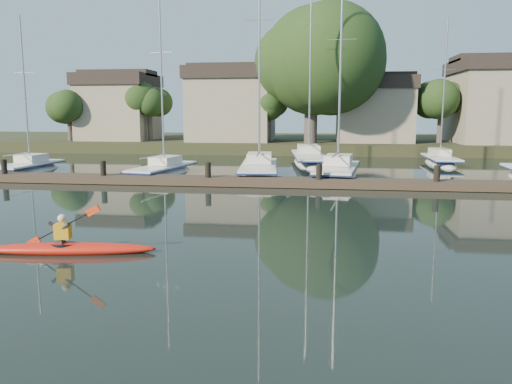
# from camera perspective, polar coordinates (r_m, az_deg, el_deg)

# --- Properties ---
(ground) EXTENTS (160.00, 160.00, 0.00)m
(ground) POSITION_cam_1_polar(r_m,az_deg,el_deg) (13.35, -6.52, -7.97)
(ground) COLOR black
(ground) RESTS_ON ground
(kayak) EXTENTS (4.89, 1.35, 1.55)m
(kayak) POSITION_cam_1_polar(r_m,az_deg,el_deg) (15.01, -20.64, -5.83)
(kayak) COLOR #B00D0E
(kayak) RESTS_ON ground
(dock) EXTENTS (34.00, 2.00, 1.80)m
(dock) POSITION_cam_1_polar(r_m,az_deg,el_deg) (26.81, 0.77, 1.21)
(dock) COLOR #423126
(dock) RESTS_ON ground
(sailboat_0) EXTENTS (2.14, 7.09, 11.18)m
(sailboat_0) POSITION_cam_1_polar(r_m,az_deg,el_deg) (36.09, -24.50, 1.83)
(sailboat_0) COLOR white
(sailboat_0) RESTS_ON ground
(sailboat_1) EXTENTS (3.20, 8.12, 12.93)m
(sailboat_1) POSITION_cam_1_polar(r_m,az_deg,el_deg) (31.96, -10.61, 1.66)
(sailboat_1) COLOR white
(sailboat_1) RESTS_ON ground
(sailboat_2) EXTENTS (3.18, 9.93, 16.16)m
(sailboat_2) POSITION_cam_1_polar(r_m,az_deg,el_deg) (31.45, 0.36, 1.65)
(sailboat_2) COLOR white
(sailboat_2) RESTS_ON ground
(sailboat_3) EXTENTS (3.37, 8.94, 14.06)m
(sailboat_3) POSITION_cam_1_polar(r_m,az_deg,el_deg) (30.64, 9.25, 1.32)
(sailboat_3) COLOR white
(sailboat_3) RESTS_ON ground
(sailboat_6) EXTENTS (3.58, 11.38, 17.78)m
(sailboat_6) POSITION_cam_1_polar(r_m,az_deg,el_deg) (38.83, 6.06, 3.03)
(sailboat_6) COLOR white
(sailboat_6) RESTS_ON ground
(sailboat_7) EXTENTS (2.07, 7.55, 12.14)m
(sailboat_7) POSITION_cam_1_polar(r_m,az_deg,el_deg) (40.25, 20.29, 2.77)
(sailboat_7) COLOR white
(sailboat_7) RESTS_ON ground
(shore) EXTENTS (90.00, 25.25, 12.75)m
(shore) POSITION_cam_1_polar(r_m,az_deg,el_deg) (52.67, 6.00, 8.38)
(shore) COLOR #25341A
(shore) RESTS_ON ground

